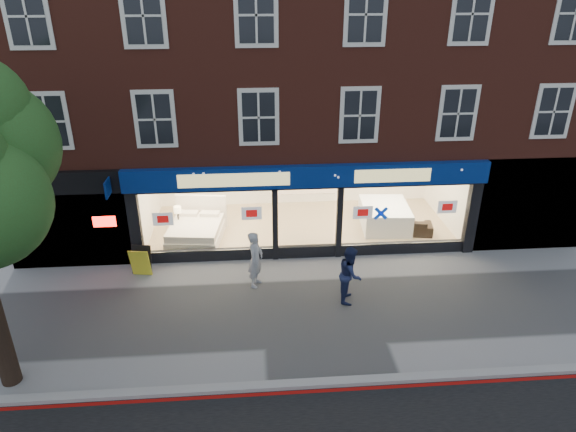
{
  "coord_description": "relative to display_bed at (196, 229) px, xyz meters",
  "views": [
    {
      "loc": [
        -1.8,
        -11.87,
        8.57
      ],
      "look_at": [
        -0.67,
        2.5,
        1.79
      ],
      "focal_mm": 32.0,
      "sensor_mm": 36.0,
      "label": 1
    }
  ],
  "objects": [
    {
      "name": "mattress_stack",
      "position": [
        6.86,
        0.45,
        0.07
      ],
      "size": [
        1.83,
        2.24,
        0.84
      ],
      "rotation": [
        0.0,
        0.0,
        -0.07
      ],
      "color": "white",
      "rests_on": "showroom_floor"
    },
    {
      "name": "a_board",
      "position": [
        -1.54,
        -2.17,
        0.03
      ],
      "size": [
        0.68,
        0.49,
        0.96
      ],
      "primitive_type": "cube",
      "rotation": [
        0.0,
        0.0,
        -0.15
      ],
      "color": "gold",
      "rests_on": "ground"
    },
    {
      "name": "kerb_line",
      "position": [
        3.76,
        -7.6,
        -0.44
      ],
      "size": [
        60.0,
        0.1,
        0.01
      ],
      "primitive_type": "cube",
      "color": "#8C0A07",
      "rests_on": "ground"
    },
    {
      "name": "showroom_floor",
      "position": [
        3.76,
        0.75,
        -0.4
      ],
      "size": [
        11.0,
        4.5,
        0.1
      ],
      "primitive_type": "cube",
      "color": "tan",
      "rests_on": "ground"
    },
    {
      "name": "bedside_table",
      "position": [
        -0.64,
        0.3,
        -0.07
      ],
      "size": [
        0.52,
        0.52,
        0.55
      ],
      "primitive_type": "cube",
      "rotation": [
        0.0,
        0.0,
        0.17
      ],
      "color": "brown",
      "rests_on": "showroom_floor"
    },
    {
      "name": "building",
      "position": [
        3.74,
        2.44,
        6.22
      ],
      "size": [
        19.0,
        8.26,
        10.3
      ],
      "color": "maroon",
      "rests_on": "ground"
    },
    {
      "name": "ground",
      "position": [
        3.76,
        -4.5,
        -0.45
      ],
      "size": [
        120.0,
        120.0,
        0.0
      ],
      "primitive_type": "plane",
      "color": "gray",
      "rests_on": "ground"
    },
    {
      "name": "kerb_stone",
      "position": [
        3.76,
        -7.4,
        -0.39
      ],
      "size": [
        60.0,
        0.25,
        0.12
      ],
      "primitive_type": "cube",
      "color": "gray",
      "rests_on": "ground"
    },
    {
      "name": "display_bed",
      "position": [
        0.0,
        0.0,
        0.0
      ],
      "size": [
        2.08,
        2.41,
        1.25
      ],
      "rotation": [
        0.0,
        0.0,
        -0.13
      ],
      "color": "white",
      "rests_on": "showroom_floor"
    },
    {
      "name": "sofa",
      "position": [
        7.46,
        -0.14,
        -0.07
      ],
      "size": [
        2.03,
        1.09,
        0.56
      ],
      "primitive_type": "imported",
      "rotation": [
        0.0,
        0.0,
        2.96
      ],
      "color": "black",
      "rests_on": "showroom_floor"
    },
    {
      "name": "pedestrian_grey",
      "position": [
        2.03,
        -3.02,
        0.44
      ],
      "size": [
        0.63,
        0.76,
        1.77
      ],
      "primitive_type": "imported",
      "rotation": [
        0.0,
        0.0,
        1.19
      ],
      "color": "#9FA0A6",
      "rests_on": "ground"
    },
    {
      "name": "pedestrian_blue",
      "position": [
        4.71,
        -4.01,
        0.4
      ],
      "size": [
        0.82,
        0.95,
        1.7
      ],
      "primitive_type": "imported",
      "rotation": [
        0.0,
        0.0,
        1.34
      ],
      "color": "#182044",
      "rests_on": "ground"
    }
  ]
}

